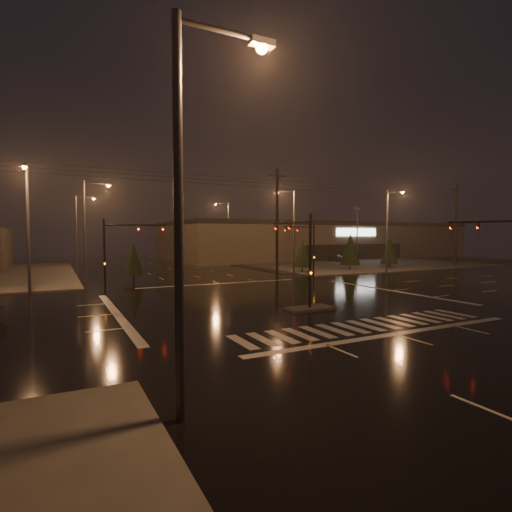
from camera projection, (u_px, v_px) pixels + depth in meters
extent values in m
plane|color=black|center=(278.00, 300.00, 28.57)|extent=(140.00, 140.00, 0.00)
cube|color=#423F3A|center=(341.00, 262.00, 68.85)|extent=(36.00, 36.00, 0.12)
cube|color=#423F3A|center=(310.00, 308.00, 25.00)|extent=(3.00, 1.60, 0.15)
cube|color=beige|center=(365.00, 325.00, 20.56)|extent=(15.00, 2.60, 0.01)
cube|color=beige|center=(395.00, 334.00, 18.78)|extent=(16.00, 0.50, 0.01)
cube|color=beige|center=(220.00, 284.00, 38.36)|extent=(16.00, 0.50, 0.01)
cube|color=black|center=(371.00, 262.00, 69.33)|extent=(50.00, 24.00, 0.08)
cube|color=#6C5B4D|center=(312.00, 241.00, 85.17)|extent=(60.00, 28.00, 7.00)
cube|color=black|center=(312.00, 225.00, 85.00)|extent=(60.20, 28.20, 0.80)
cube|color=white|center=(356.00, 232.00, 72.53)|extent=(9.00, 0.20, 1.40)
cube|color=black|center=(356.00, 252.00, 72.77)|extent=(22.00, 0.15, 2.80)
cylinder|color=black|center=(310.00, 262.00, 24.85)|extent=(0.18, 0.18, 6.00)
cylinder|color=black|center=(291.00, 223.00, 26.72)|extent=(0.12, 4.50, 0.12)
imported|color=#594707|center=(276.00, 224.00, 28.53)|extent=(0.16, 0.20, 1.00)
cube|color=#594707|center=(310.00, 273.00, 24.89)|extent=(0.25, 0.18, 0.35)
cylinder|color=black|center=(314.00, 251.00, 42.51)|extent=(0.18, 0.18, 6.00)
cylinder|color=black|center=(300.00, 227.00, 40.56)|extent=(4.74, 1.82, 0.12)
imported|color=#594707|center=(286.00, 227.00, 38.92)|extent=(0.24, 0.22, 1.00)
cube|color=#594707|center=(314.00, 257.00, 42.55)|extent=(0.25, 0.18, 0.35)
cylinder|color=black|center=(104.00, 255.00, 33.01)|extent=(0.18, 0.18, 6.00)
cylinder|color=black|center=(135.00, 225.00, 33.18)|extent=(4.74, 1.82, 0.12)
imported|color=#594707|center=(163.00, 226.00, 33.45)|extent=(0.24, 0.22, 1.00)
cube|color=#594707|center=(105.00, 264.00, 33.05)|extent=(0.25, 0.18, 0.35)
cylinder|color=black|center=(482.00, 222.00, 25.05)|extent=(1.48, 3.80, 0.12)
imported|color=#594707|center=(451.00, 223.00, 26.28)|extent=(0.22, 0.24, 1.00)
cylinder|color=#38383A|center=(179.00, 221.00, 9.75)|extent=(0.24, 0.24, 10.00)
cylinder|color=#38383A|center=(223.00, 31.00, 10.04)|extent=(2.40, 0.14, 0.14)
cube|color=#38383A|center=(262.00, 43.00, 10.54)|extent=(0.70, 0.30, 0.18)
sphere|color=orange|center=(262.00, 48.00, 10.55)|extent=(0.32, 0.32, 0.32)
cylinder|color=#38383A|center=(85.00, 232.00, 39.13)|extent=(0.24, 0.24, 10.00)
cylinder|color=#38383A|center=(97.00, 183.00, 39.42)|extent=(2.40, 0.14, 0.14)
cube|color=#38383A|center=(108.00, 184.00, 39.92)|extent=(0.70, 0.30, 0.18)
sphere|color=orange|center=(108.00, 186.00, 39.93)|extent=(0.32, 0.32, 0.32)
cylinder|color=#38383A|center=(76.00, 233.00, 53.37)|extent=(0.24, 0.24, 10.00)
cylinder|color=#38383A|center=(85.00, 197.00, 53.66)|extent=(2.40, 0.14, 0.14)
cube|color=#38383A|center=(94.00, 198.00, 54.16)|extent=(0.70, 0.30, 0.18)
sphere|color=orange|center=(94.00, 199.00, 54.17)|extent=(0.32, 0.32, 0.32)
cylinder|color=#38383A|center=(294.00, 232.00, 47.76)|extent=(0.24, 0.24, 10.00)
cylinder|color=#38383A|center=(286.00, 191.00, 46.96)|extent=(2.40, 0.14, 0.14)
cube|color=#38383A|center=(278.00, 191.00, 46.47)|extent=(0.70, 0.30, 0.18)
sphere|color=orange|center=(278.00, 193.00, 46.47)|extent=(0.32, 0.32, 0.32)
cylinder|color=#38383A|center=(229.00, 233.00, 65.56)|extent=(0.24, 0.24, 10.00)
cylinder|color=#38383A|center=(222.00, 203.00, 64.77)|extent=(2.40, 0.14, 0.14)
cube|color=#38383A|center=(215.00, 204.00, 64.27)|extent=(0.70, 0.30, 0.18)
sphere|color=orange|center=(215.00, 204.00, 64.28)|extent=(0.32, 0.32, 0.32)
cylinder|color=#38383A|center=(28.00, 231.00, 31.31)|extent=(0.24, 0.24, 10.00)
cylinder|color=#38383A|center=(25.00, 167.00, 29.99)|extent=(0.14, 2.40, 0.14)
cube|color=#38383A|center=(24.00, 165.00, 29.01)|extent=(0.30, 0.70, 0.18)
sphere|color=orange|center=(24.00, 167.00, 29.02)|extent=(0.32, 0.32, 0.32)
cylinder|color=#38383A|center=(387.00, 232.00, 48.50)|extent=(0.24, 0.24, 10.00)
cylinder|color=#38383A|center=(395.00, 192.00, 47.18)|extent=(0.14, 2.40, 0.14)
cube|color=#38383A|center=(403.00, 191.00, 46.20)|extent=(0.30, 0.70, 0.18)
sphere|color=orange|center=(403.00, 192.00, 46.21)|extent=(0.32, 0.32, 0.32)
cylinder|color=black|center=(277.00, 223.00, 44.34)|extent=(0.32, 0.32, 12.00)
cube|color=black|center=(277.00, 176.00, 44.07)|extent=(2.20, 0.12, 0.12)
cylinder|color=black|center=(456.00, 226.00, 57.91)|extent=(0.32, 0.32, 12.00)
cube|color=black|center=(457.00, 190.00, 57.64)|extent=(2.20, 0.12, 0.12)
cylinder|color=black|center=(302.00, 270.00, 49.98)|extent=(0.18, 0.18, 0.70)
cone|color=black|center=(302.00, 253.00, 49.87)|extent=(2.24, 2.24, 3.50)
cylinder|color=black|center=(350.00, 267.00, 53.15)|extent=(0.18, 0.18, 0.70)
cone|color=black|center=(350.00, 249.00, 53.02)|extent=(2.70, 2.70, 4.22)
cylinder|color=black|center=(389.00, 266.00, 55.64)|extent=(0.18, 0.18, 0.70)
cone|color=black|center=(390.00, 250.00, 55.52)|extent=(2.42, 2.42, 3.79)
cylinder|color=black|center=(134.00, 278.00, 39.88)|extent=(0.18, 0.18, 0.70)
cone|color=black|center=(133.00, 259.00, 39.78)|extent=(2.02, 2.02, 3.15)
imported|color=black|center=(337.00, 258.00, 68.69)|extent=(2.22, 4.39, 1.44)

